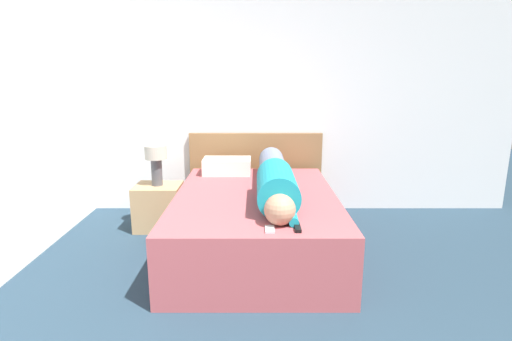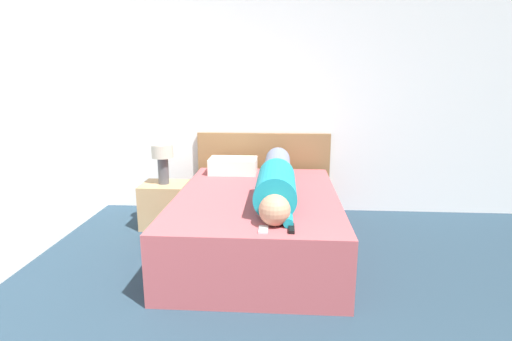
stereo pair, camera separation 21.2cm
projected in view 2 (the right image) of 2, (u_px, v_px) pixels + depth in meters
The scene contains 9 objects.
wall_back at pixel (284, 99), 4.55m from camera, with size 5.52×0.06×2.60m.
bed at pixel (257, 222), 3.61m from camera, with size 1.42×2.01×0.54m.
headboard at pixel (263, 172), 4.68m from camera, with size 1.54×0.04×0.92m.
nightstand at pixel (165, 205), 4.22m from camera, with size 0.47×0.41×0.46m.
table_lamp at pixel (163, 158), 4.11m from camera, with size 0.22×0.22×0.42m.
person_lying at pixel (276, 180), 3.47m from camera, with size 0.32×1.78×0.32m.
pillow_near_headboard at pixel (233, 166), 4.29m from camera, with size 0.50×0.30×0.17m.
tv_remote at pixel (291, 228), 2.71m from camera, with size 0.04×0.15×0.02m.
cell_phone at pixel (263, 229), 2.71m from camera, with size 0.06×0.13×0.01m.
Camera 2 is at (-0.01, -0.70, 1.55)m, focal length 28.00 mm.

